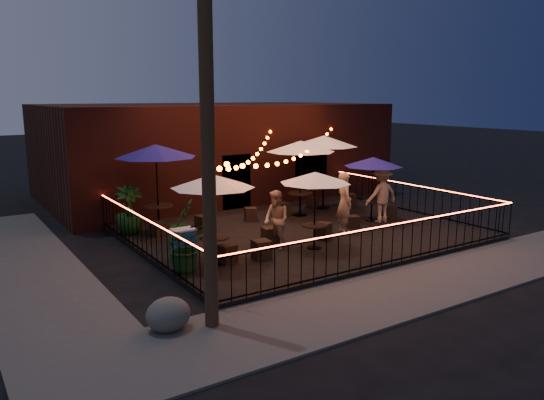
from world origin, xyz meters
The scene contains 35 objects.
ground centered at (0.00, 0.00, 0.00)m, with size 110.00×110.00×0.00m, color black.
patio centered at (0.00, 2.00, 0.07)m, with size 10.00×8.00×0.15m, color black.
sidewalk centered at (0.00, -3.25, 0.03)m, with size 18.00×2.50×0.05m, color #484642.
brick_building centered at (1.00, 9.99, 2.00)m, with size 14.00×8.00×4.00m.
utility_pole centered at (-5.40, -2.60, 4.00)m, with size 0.26×0.26×8.00m, color #352415.
fence_front centered at (0.00, -2.00, 0.66)m, with size 10.00×0.04×1.04m.
fence_left centered at (-5.00, 2.00, 0.66)m, with size 0.04×8.00×1.04m.
fence_right centered at (5.00, 2.00, 0.66)m, with size 0.04×8.00×1.04m.
festoon_lights centered at (-1.01, 1.70, 2.52)m, with size 10.02×8.72×1.32m.
cafe_table_0 centered at (-3.80, 0.43, 2.26)m, with size 2.58×2.58×2.31m.
cafe_table_1 centered at (-3.78, 4.28, 2.66)m, with size 2.87×2.87×2.75m.
cafe_table_2 centered at (-0.80, 0.19, 2.12)m, with size 2.06×2.06×2.16m.
cafe_table_3 centered at (1.31, 3.75, 2.59)m, with size 3.03×3.03×2.67m.
cafe_table_4 centered at (2.92, 1.82, 2.14)m, with size 2.13×2.13×2.18m.
cafe_table_5 centered at (2.76, 4.28, 2.67)m, with size 2.69×2.69×2.76m.
bistro_chair_0 centered at (-3.49, 0.34, 0.39)m, with size 0.40×0.40×0.48m, color black.
bistro_chair_1 centered at (-2.58, 0.14, 0.40)m, with size 0.43×0.43×0.51m, color black.
bistro_chair_2 centered at (-3.99, 3.88, 0.37)m, with size 0.37×0.37×0.44m, color black.
bistro_chair_3 centered at (-2.46, 3.89, 0.37)m, with size 0.37×0.37×0.44m, color black.
bistro_chair_4 centered at (-1.63, 1.17, 0.40)m, with size 0.43×0.43×0.51m, color black.
bistro_chair_5 centered at (0.00, 0.80, 0.40)m, with size 0.42×0.42×0.49m, color black.
bistro_chair_6 centered at (-0.58, 4.02, 0.38)m, with size 0.38×0.38×0.46m, color black.
bistro_chair_7 centered at (0.76, 4.06, 0.39)m, with size 0.41×0.41×0.48m, color black.
bistro_chair_8 centered at (1.68, 1.34, 0.35)m, with size 0.34×0.34×0.40m, color black.
bistro_chair_9 centered at (3.52, 1.60, 0.40)m, with size 0.43×0.43×0.51m, color black.
bistro_chair_10 centered at (2.45, 4.53, 0.35)m, with size 0.35×0.35×0.41m, color black.
bistro_chair_11 centered at (4.00, 4.13, 0.38)m, with size 0.38×0.38×0.45m, color black.
patron_a centered at (0.99, 1.02, 1.11)m, with size 0.70×0.46×1.91m, color #D9B38A.
patron_b centered at (-1.70, 0.76, 0.97)m, with size 0.80×0.62×1.64m, color #DBB98B.
patron_c centered at (3.03, 1.49, 1.10)m, with size 1.22×0.70×1.90m, color #D4AC91.
potted_shrub_a centered at (-4.60, 0.42, 0.75)m, with size 1.08×0.94×1.20m, color #0B330A.
potted_shrub_b centered at (-3.80, 2.37, 0.83)m, with size 0.75×0.60×1.36m, color #0A370A.
potted_shrub_c centered at (-4.60, 4.58, 0.90)m, with size 0.84×0.84×1.50m, color #183D12.
cooler centered at (-4.22, 1.37, 0.55)m, with size 0.61×0.45×0.79m.
boulder centered at (-6.16, -2.32, 0.34)m, with size 0.87×0.74×0.68m, color #4E4E49.
Camera 1 is at (-9.61, -11.15, 4.35)m, focal length 35.00 mm.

